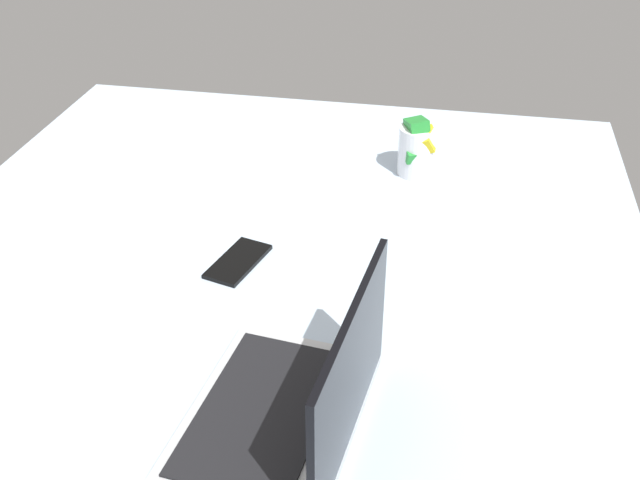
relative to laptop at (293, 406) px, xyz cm
name	(u,v)px	position (x,y,z in cm)	size (l,w,h in cm)	color
bed_mattress	(255,347)	(-25.49, -12.78, -13.41)	(180.00, 140.00, 18.00)	silver
laptop	(293,406)	(0.00, 0.00, 0.00)	(35.49, 26.74, 23.00)	#B7BABC
snack_cup	(418,149)	(-78.89, 10.87, 1.59)	(9.78, 9.00, 13.55)	silver
cell_phone	(238,261)	(-37.47, -18.74, -4.01)	(6.80, 14.00, 0.80)	black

